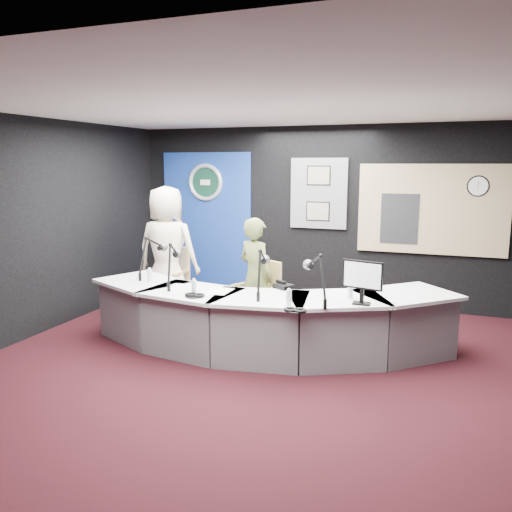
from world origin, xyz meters
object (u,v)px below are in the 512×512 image
(person_man, at_px, (167,251))
(person_woman, at_px, (256,277))
(armchair_left, at_px, (168,284))
(broadcast_desk, at_px, (261,320))
(armchair_right, at_px, (256,296))

(person_man, xyz_separation_m, person_woman, (1.56, -0.45, -0.18))
(armchair_left, bearing_deg, person_man, 0.00)
(person_man, bearing_deg, person_woman, 158.37)
(broadcast_desk, distance_m, person_woman, 0.74)
(armchair_left, distance_m, person_woman, 1.66)
(broadcast_desk, bearing_deg, person_man, 150.98)
(armchair_right, relative_size, person_woman, 0.67)
(person_woman, bearing_deg, broadcast_desk, 143.45)
(broadcast_desk, relative_size, armchair_left, 5.04)
(broadcast_desk, xyz_separation_m, armchair_right, (-0.27, 0.56, 0.14))
(armchair_left, xyz_separation_m, armchair_right, (1.56, -0.45, 0.07))
(person_woman, bearing_deg, armchair_right, -0.00)
(broadcast_desk, height_order, armchair_right, armchair_right)
(broadcast_desk, xyz_separation_m, armchair_left, (-1.83, 1.02, 0.07))
(broadcast_desk, distance_m, armchair_left, 2.10)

